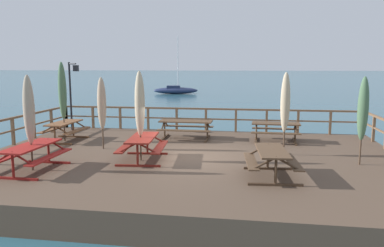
# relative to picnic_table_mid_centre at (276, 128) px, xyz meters

# --- Properties ---
(ground_plane) EXTENTS (600.00, 600.00, 0.00)m
(ground_plane) POSITION_rel_picnic_table_mid_centre_xyz_m (-3.06, -2.98, -1.30)
(ground_plane) COLOR #2D5B6B
(wooden_deck) EXTENTS (14.21, 10.28, 0.75)m
(wooden_deck) POSITION_rel_picnic_table_mid_centre_xyz_m (-3.06, -2.98, -0.93)
(wooden_deck) COLOR brown
(wooden_deck) RESTS_ON ground
(railing_waterside_far) EXTENTS (14.01, 0.10, 1.09)m
(railing_waterside_far) POSITION_rel_picnic_table_mid_centre_xyz_m (-3.06, 2.01, 0.17)
(railing_waterside_far) COLOR brown
(railing_waterside_far) RESTS_ON wooden_deck
(railing_side_left) EXTENTS (0.10, 10.08, 1.09)m
(railing_side_left) POSITION_rel_picnic_table_mid_centre_xyz_m (-10.02, -2.98, 0.17)
(railing_side_left) COLOR brown
(railing_side_left) RESTS_ON wooden_deck
(picnic_table_mid_centre) EXTENTS (1.93, 1.46, 0.78)m
(picnic_table_mid_centre) POSITION_rel_picnic_table_mid_centre_xyz_m (0.00, 0.00, 0.00)
(picnic_table_mid_centre) COLOR brown
(picnic_table_mid_centre) RESTS_ON wooden_deck
(picnic_table_mid_left) EXTENTS (1.55, 2.02, 0.78)m
(picnic_table_mid_left) POSITION_rel_picnic_table_mid_centre_xyz_m (-0.41, -5.04, 0.00)
(picnic_table_mid_left) COLOR brown
(picnic_table_mid_left) RESTS_ON wooden_deck
(picnic_table_front_left) EXTENTS (1.57, 2.11, 0.78)m
(picnic_table_front_left) POSITION_rel_picnic_table_mid_centre_xyz_m (-4.43, -3.76, 0.00)
(picnic_table_front_left) COLOR maroon
(picnic_table_front_left) RESTS_ON wooden_deck
(picnic_table_back_right) EXTENTS (1.44, 1.88, 0.78)m
(picnic_table_back_right) POSITION_rel_picnic_table_mid_centre_xyz_m (-8.50, -1.13, -0.00)
(picnic_table_back_right) COLOR brown
(picnic_table_back_right) RESTS_ON wooden_deck
(picnic_table_back_left) EXTENTS (2.19, 1.41, 0.78)m
(picnic_table_back_left) POSITION_rel_picnic_table_mid_centre_xyz_m (-3.68, 0.06, 0.01)
(picnic_table_back_left) COLOR brown
(picnic_table_back_left) RESTS_ON wooden_deck
(picnic_table_front_right) EXTENTS (1.42, 2.15, 0.78)m
(picnic_table_front_right) POSITION_rel_picnic_table_mid_centre_xyz_m (-7.26, -5.46, 0.01)
(picnic_table_front_right) COLOR maroon
(picnic_table_front_right) RESTS_ON wooden_deck
(patio_umbrella_short_back) EXTENTS (0.32, 0.32, 2.83)m
(patio_umbrella_short_back) POSITION_rel_picnic_table_mid_centre_xyz_m (0.13, -2.29, 1.24)
(patio_umbrella_short_back) COLOR #4C3828
(patio_umbrella_short_back) RESTS_ON wooden_deck
(patio_umbrella_short_front) EXTENTS (0.32, 0.32, 2.72)m
(patio_umbrella_short_front) POSITION_rel_picnic_table_mid_centre_xyz_m (2.35, -3.28, 1.17)
(patio_umbrella_short_front) COLOR #4C3828
(patio_umbrella_short_front) RESTS_ON wooden_deck
(patio_umbrella_short_mid) EXTENTS (0.32, 0.32, 2.88)m
(patio_umbrella_short_mid) POSITION_rel_picnic_table_mid_centre_xyz_m (-4.48, -3.82, 1.27)
(patio_umbrella_short_mid) COLOR #4C3828
(patio_umbrella_short_mid) RESTS_ON wooden_deck
(patio_umbrella_tall_mid_left) EXTENTS (0.32, 0.32, 3.19)m
(patio_umbrella_tall_mid_left) POSITION_rel_picnic_table_mid_centre_xyz_m (-8.48, -1.17, 1.47)
(patio_umbrella_tall_mid_left) COLOR #4C3828
(patio_umbrella_tall_mid_left) RESTS_ON wooden_deck
(patio_umbrella_tall_front) EXTENTS (0.32, 0.32, 2.63)m
(patio_umbrella_tall_front) POSITION_rel_picnic_table_mid_centre_xyz_m (-6.36, -2.33, 1.12)
(patio_umbrella_tall_front) COLOR #4C3828
(patio_umbrella_tall_front) RESTS_ON wooden_deck
(patio_umbrella_tall_back_right) EXTENTS (0.32, 0.32, 2.78)m
(patio_umbrella_tall_back_right) POSITION_rel_picnic_table_mid_centre_xyz_m (-7.29, -5.41, 1.21)
(patio_umbrella_tall_back_right) COLOR #4C3828
(patio_umbrella_tall_back_right) RESTS_ON wooden_deck
(lamp_post_hooked) EXTENTS (0.62, 0.43, 3.20)m
(lamp_post_hooked) POSITION_rel_picnic_table_mid_centre_xyz_m (-9.30, 1.36, 1.55)
(lamp_post_hooked) COLOR black
(lamp_post_hooked) RESTS_ON wooden_deck
(sailboat_distant) EXTENTS (6.20, 2.69, 7.72)m
(sailboat_distant) POSITION_rel_picnic_table_mid_centre_xyz_m (-11.15, 35.13, -0.79)
(sailboat_distant) COLOR navy
(sailboat_distant) RESTS_ON ground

